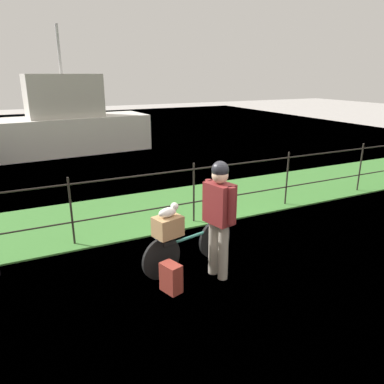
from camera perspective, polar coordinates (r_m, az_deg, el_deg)
name	(u,v)px	position (r m, az deg, el deg)	size (l,w,h in m)	color
ground_plane	(267,279)	(5.42, 11.55, -13.11)	(60.00, 60.00, 0.00)	#9E9993
grass_strip	(174,207)	(7.97, -2.77, -2.27)	(27.00, 2.40, 0.03)	#38702D
harbor_water	(97,147)	(15.02, -14.53, 6.76)	(30.00, 30.00, 0.00)	#60849E
iron_fence	(194,188)	(6.93, 0.28, 0.57)	(18.04, 0.04, 1.19)	#28231E
bicycle_main	(189,247)	(5.45, -0.53, -8.56)	(1.60, 0.42, 0.62)	black
wooden_crate	(168,226)	(5.07, -3.78, -5.35)	(0.37, 0.28, 0.28)	#A87F51
terrier_dog	(169,211)	(5.00, -3.60, -2.99)	(0.32, 0.20, 0.18)	silver
cyclist_person	(219,210)	(4.98, 4.25, -2.81)	(0.35, 0.53, 1.68)	gray
backpack_on_paving	(171,278)	(4.97, -3.28, -13.16)	(0.28, 0.18, 0.40)	maroon
moored_boat_mid	(67,125)	(14.18, -18.91, 9.85)	(5.89, 2.38, 4.36)	silver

